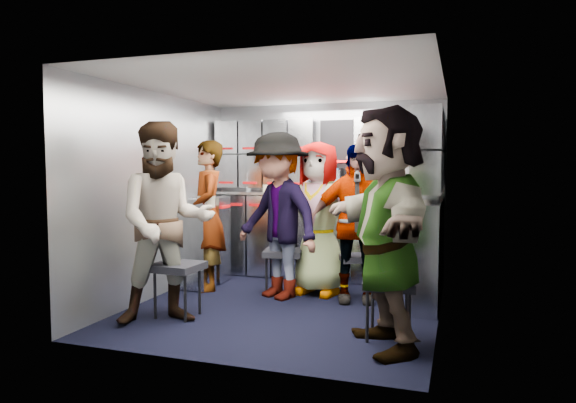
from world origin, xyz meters
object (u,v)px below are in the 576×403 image
(attendant_arc_c, at_px, (318,218))
(attendant_standing, at_px, (207,215))
(jump_seat_center, at_px, (323,257))
(jump_seat_mid_right, at_px, (358,260))
(attendant_arc_e, at_px, (387,228))
(attendant_arc_a, at_px, (166,223))
(jump_seat_near_left, at_px, (177,269))
(jump_seat_near_right, at_px, (389,287))
(attendant_arc_b, at_px, (278,216))
(attendant_arc_d, at_px, (355,223))
(jump_seat_mid_left, at_px, (283,255))

(attendant_arc_c, bearing_deg, attendant_standing, -161.72)
(jump_seat_center, xyz_separation_m, jump_seat_mid_right, (0.43, -0.20, 0.02))
(attendant_arc_e, bearing_deg, attendant_arc_a, -116.98)
(attendant_standing, xyz_separation_m, attendant_arc_c, (1.20, 0.19, -0.01))
(jump_seat_near_left, bearing_deg, attendant_arc_a, -90.00)
(jump_seat_near_right, height_order, attendant_arc_e, attendant_arc_e)
(attendant_arc_a, bearing_deg, jump_seat_near_right, -29.47)
(jump_seat_center, xyz_separation_m, attendant_arc_e, (0.90, -1.59, 0.54))
(attendant_arc_b, bearing_deg, jump_seat_center, 82.31)
(jump_seat_near_left, distance_m, attendant_arc_e, 1.94)
(jump_seat_near_right, height_order, attendant_arc_a, attendant_arc_a)
(attendant_arc_a, bearing_deg, attendant_arc_e, -34.97)
(jump_seat_near_left, relative_size, attendant_standing, 0.30)
(attendant_arc_a, bearing_deg, attendant_arc_d, 6.03)
(attendant_arc_c, bearing_deg, attendant_arc_e, -48.23)
(jump_seat_mid_left, height_order, attendant_arc_d, attendant_arc_d)
(jump_seat_center, height_order, attendant_arc_c, attendant_arc_c)
(jump_seat_near_left, distance_m, jump_seat_center, 1.70)
(jump_seat_near_right, xyz_separation_m, attendant_standing, (-2.10, 1.04, 0.40))
(attendant_arc_a, xyz_separation_m, attendant_arc_c, (0.97, 1.39, -0.06))
(attendant_arc_d, bearing_deg, attendant_arc_c, 142.18)
(jump_seat_mid_right, distance_m, attendant_arc_c, 0.60)
(jump_seat_mid_left, distance_m, jump_seat_center, 0.46)
(attendant_arc_a, bearing_deg, jump_seat_mid_right, 10.03)
(attendant_arc_a, relative_size, attendant_arc_e, 0.96)
(attendant_arc_a, relative_size, attendant_arc_d, 1.10)
(jump_seat_mid_left, height_order, attendant_arc_b, attendant_arc_b)
(jump_seat_near_right, bearing_deg, jump_seat_mid_right, 111.36)
(jump_seat_near_right, height_order, attendant_arc_b, attendant_arc_b)
(jump_seat_mid_left, distance_m, attendant_standing, 0.94)
(jump_seat_mid_right, bearing_deg, attendant_arc_d, -90.00)
(attendant_arc_a, bearing_deg, attendant_standing, 66.26)
(jump_seat_mid_left, distance_m, attendant_arc_a, 1.49)
(jump_seat_mid_right, height_order, attendant_arc_a, attendant_arc_a)
(jump_seat_near_right, xyz_separation_m, attendant_arc_d, (-0.47, 1.03, 0.37))
(attendant_arc_c, relative_size, attendant_arc_d, 1.02)
(jump_seat_mid_right, bearing_deg, attendant_arc_a, -135.47)
(jump_seat_mid_left, height_order, attendant_arc_e, attendant_arc_e)
(jump_seat_center, relative_size, attendant_standing, 0.27)
(jump_seat_center, bearing_deg, attendant_arc_b, -126.03)
(jump_seat_near_left, height_order, jump_seat_mid_left, jump_seat_near_left)
(jump_seat_mid_right, bearing_deg, attendant_standing, -173.87)
(attendant_arc_b, height_order, attendant_arc_c, attendant_arc_b)
(attendant_arc_c, height_order, attendant_arc_e, attendant_arc_e)
(attendant_arc_d, bearing_deg, attendant_arc_b, 174.60)
(jump_seat_near_right, relative_size, attendant_arc_c, 0.29)
(jump_seat_mid_left, bearing_deg, attendant_arc_e, -45.91)
(jump_seat_mid_right, height_order, jump_seat_near_right, jump_seat_near_right)
(jump_seat_center, bearing_deg, jump_seat_near_left, -124.94)
(attendant_arc_d, bearing_deg, attendant_arc_e, -81.61)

